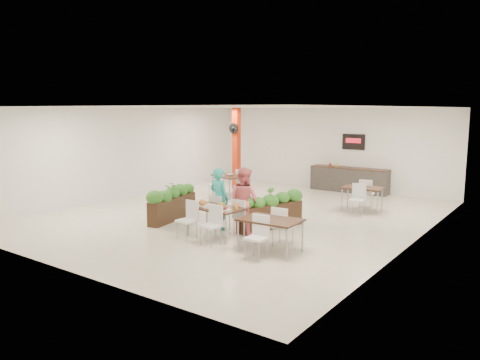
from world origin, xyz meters
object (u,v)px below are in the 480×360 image
at_px(diner_woman, 244,201).
at_px(side_table_b, 362,191).
at_px(planter_left, 172,202).
at_px(red_column, 236,147).
at_px(diner_man, 219,199).
at_px(side_table_a, 230,178).
at_px(main_table, 215,212).
at_px(planter_right, 270,210).
at_px(side_table_c, 270,224).
at_px(service_counter, 349,179).

height_order(diner_woman, side_table_b, diner_woman).
distance_m(planter_left, side_table_b, 5.85).
distance_m(red_column, diner_man, 6.52).
height_order(diner_woman, planter_left, diner_woman).
bearing_deg(diner_man, side_table_a, -51.64).
relative_size(main_table, side_table_b, 1.03).
height_order(red_column, side_table_b, red_column).
height_order(diner_woman, planter_right, diner_woman).
height_order(planter_right, side_table_c, planter_right).
xyz_separation_m(side_table_a, side_table_b, (4.92, 0.31, -0.01)).
xyz_separation_m(red_column, side_table_b, (5.69, -1.16, -1.01)).
relative_size(diner_woman, planter_right, 0.84).
relative_size(red_column, diner_woman, 1.88).
bearing_deg(service_counter, planter_right, -85.43).
relative_size(service_counter, planter_left, 1.45).
bearing_deg(service_counter, planter_left, -107.19).
bearing_deg(red_column, diner_woman, -52.28).
relative_size(planter_left, side_table_b, 1.25).
bearing_deg(service_counter, side_table_b, -60.79).
bearing_deg(side_table_a, diner_man, -35.48).
xyz_separation_m(side_table_a, side_table_c, (4.85, -4.95, -0.00)).
relative_size(diner_woman, side_table_a, 1.02).
xyz_separation_m(planter_right, side_table_c, (1.09, -1.74, 0.12)).
xyz_separation_m(diner_man, diner_woman, (0.80, 0.00, 0.04)).
distance_m(service_counter, side_table_b, 3.46).
bearing_deg(side_table_a, diner_woman, -28.26).
bearing_deg(service_counter, diner_man, -94.36).
bearing_deg(red_column, diner_man, -57.90).
xyz_separation_m(diner_woman, planter_left, (-2.51, 0.02, -0.32)).
bearing_deg(diner_man, planter_left, 4.17).
height_order(side_table_a, side_table_c, same).
distance_m(main_table, diner_woman, 0.80).
relative_size(service_counter, planter_right, 1.48).
xyz_separation_m(service_counter, side_table_c, (1.62, -8.28, 0.14)).
distance_m(main_table, planter_right, 1.62).
height_order(main_table, side_table_c, same).
distance_m(main_table, planter_left, 2.20).
height_order(planter_right, side_table_a, planter_right).
distance_m(red_column, planter_left, 5.84).
xyz_separation_m(diner_man, planter_right, (1.08, 0.81, -0.30)).
xyz_separation_m(diner_woman, side_table_c, (1.38, -0.94, -0.22)).
distance_m(side_table_a, side_table_c, 6.93).
distance_m(service_counter, diner_man, 7.37).
distance_m(diner_woman, planter_right, 0.92).
relative_size(diner_man, planter_left, 0.79).
height_order(diner_woman, side_table_c, diner_woman).
xyz_separation_m(red_column, service_counter, (4.00, 1.86, -1.15)).
height_order(diner_man, side_table_a, diner_man).
xyz_separation_m(diner_woman, side_table_b, (1.45, 4.32, -0.22)).
xyz_separation_m(red_column, planter_left, (1.73, -5.46, -1.11)).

